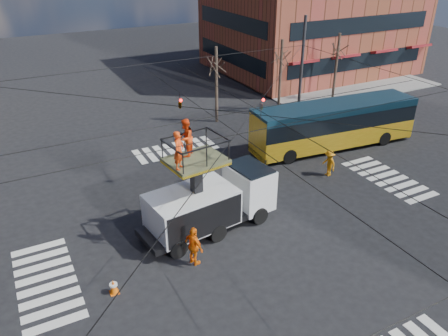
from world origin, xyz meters
TOP-DOWN VIEW (x-y plane):
  - ground at (0.00, 0.00)m, footprint 120.00×120.00m
  - sidewalk_ne at (21.00, 21.00)m, footprint 18.00×18.00m
  - crosswalks at (0.00, 0.00)m, footprint 22.40×22.40m
  - building_ne at (21.98, 23.98)m, footprint 20.06×16.06m
  - overhead_network at (-0.07, 0.40)m, footprint 24.24×24.24m
  - tree_a at (5.00, 13.50)m, footprint 2.00×2.00m
  - tree_b at (11.00, 13.50)m, footprint 2.00×2.00m
  - tree_c at (17.00, 13.50)m, footprint 2.00×2.00m
  - utility_truck at (-1.92, 0.43)m, footprint 7.23×3.34m
  - city_bus at (10.05, 5.33)m, footprint 12.17×3.69m
  - traffic_cone at (-7.59, -2.01)m, footprint 0.36×0.36m
  - worker_ground at (-3.87, -1.85)m, footprint 0.78×1.22m
  - flagger at (6.97, 2.02)m, footprint 0.67×1.11m

SIDE VIEW (x-z plane):
  - ground at x=0.00m, z-range 0.00..0.00m
  - crosswalks at x=0.00m, z-range 0.00..0.02m
  - sidewalk_ne at x=21.00m, z-range 0.00..0.12m
  - traffic_cone at x=-7.59m, z-range 0.00..0.67m
  - flagger at x=6.97m, z-range 0.00..1.67m
  - worker_ground at x=-3.87m, z-range 0.00..1.93m
  - city_bus at x=10.05m, z-range 0.12..3.32m
  - utility_truck at x=-1.92m, z-range -0.96..4.92m
  - overhead_network at x=-0.07m, z-range 0.29..8.29m
  - tree_a at x=5.00m, z-range 1.63..7.63m
  - tree_b at x=11.00m, z-range 1.63..7.63m
  - tree_c at x=17.00m, z-range 1.63..7.63m
  - building_ne at x=21.98m, z-range 0.00..14.00m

